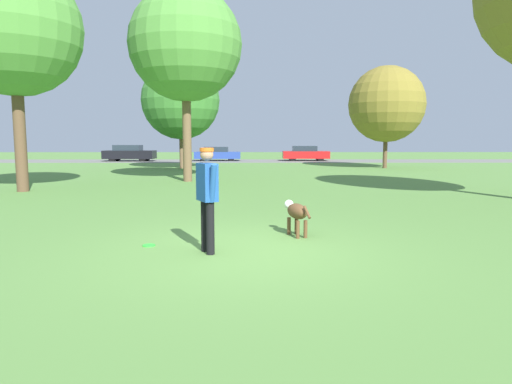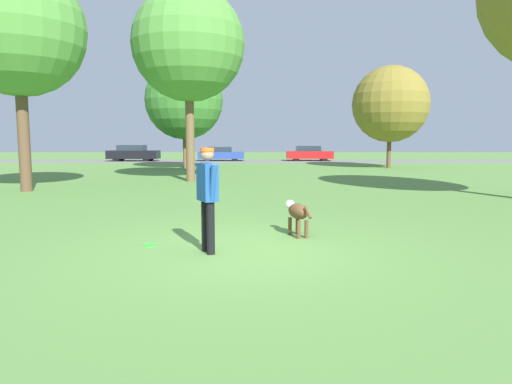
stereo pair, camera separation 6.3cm
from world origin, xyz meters
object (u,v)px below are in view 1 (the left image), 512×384
parked_car_red (305,153)px  parked_car_black (129,153)px  tree_far_right (387,104)px  parked_car_blue (217,154)px  person (207,191)px  tree_near_left (14,29)px  dog (296,212)px  tree_far_left (181,100)px  tree_mid_center (185,45)px  frisbee (149,245)px

parked_car_red → parked_car_black: bearing=-176.4°
tree_far_right → parked_car_blue: size_ratio=1.63×
tree_far_right → parked_car_black: tree_far_right is taller
person → tree_far_right: 23.88m
tree_near_left → parked_car_blue: size_ratio=1.97×
dog → tree_far_left: 21.46m
person → tree_near_left: tree_near_left is taller
tree_mid_center → parked_car_blue: bearing=90.5°
tree_mid_center → person: bearing=-80.7°
dog → tree_far_left: size_ratio=0.15×
frisbee → parked_car_black: (-8.56, 30.96, 0.66)m
dog → tree_far_right: size_ratio=0.15×
tree_near_left → tree_far_left: bearing=74.7°
person → tree_far_right: bearing=130.5°
parked_car_red → tree_mid_center: bearing=-109.5°
dog → frisbee: size_ratio=4.53×
parked_car_black → tree_mid_center: bearing=-66.5°
person → parked_car_black: (-9.61, 31.44, -0.31)m
tree_mid_center → tree_far_right: size_ratio=1.27×
tree_far_left → tree_mid_center: bearing=-79.8°
frisbee → tree_far_left: tree_far_left is taller
person → frisbee: size_ratio=7.75×
parked_car_blue → parked_car_red: parked_car_red is taller
parked_car_red → dog: bearing=-95.7°
tree_near_left → tree_far_right: (16.45, 13.08, -1.45)m
tree_mid_center → parked_car_blue: 20.13m
person → parked_car_blue: 32.14m
person → tree_mid_center: bearing=162.6°
parked_car_blue → parked_car_red: 7.55m
tree_mid_center → parked_car_red: tree_mid_center is taller
parked_car_red → frisbee: bearing=-100.0°
parked_car_black → parked_car_red: bearing=3.9°
tree_near_left → parked_car_black: tree_near_left is taller
tree_near_left → tree_far_left: tree_near_left is taller
frisbee → tree_far_right: (10.22, 21.36, 4.00)m
tree_far_left → parked_car_blue: bearing=81.8°
tree_mid_center → parked_car_blue: size_ratio=2.08×
dog → tree_far_left: bearing=-5.1°
tree_near_left → tree_far_right: bearing=38.5°
dog → parked_car_blue: parked_car_blue is taller
frisbee → tree_mid_center: size_ratio=0.03×
tree_far_left → frisbee: bearing=-82.8°
tree_mid_center → tree_far_left: size_ratio=1.22×
dog → parked_car_red: parked_car_red is taller
frisbee → tree_far_left: (-2.67, 21.27, 4.22)m
frisbee → tree_near_left: tree_near_left is taller
tree_far_left → parked_car_black: (-5.89, 9.69, -3.56)m
person → tree_near_left: (-7.27, 8.76, 4.48)m
tree_mid_center → tree_far_left: tree_mid_center is taller
tree_near_left → parked_car_black: bearing=95.9°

